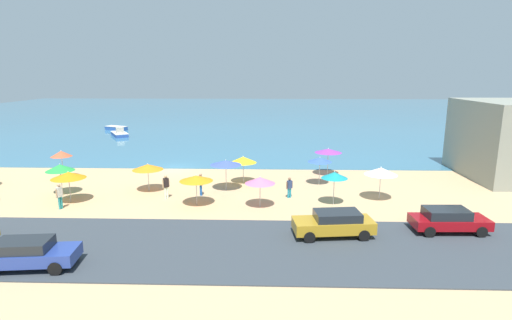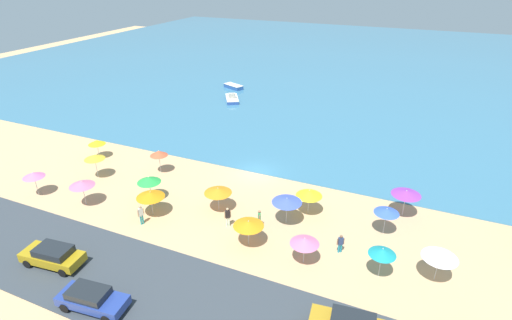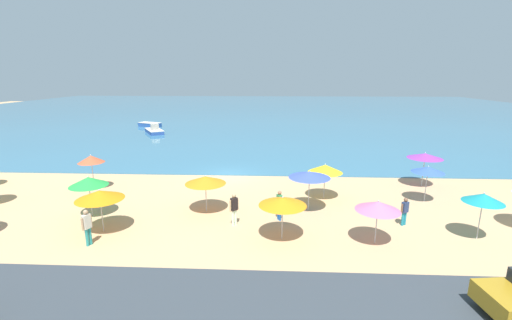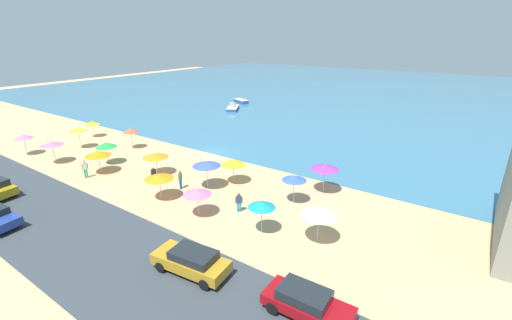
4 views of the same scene
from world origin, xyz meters
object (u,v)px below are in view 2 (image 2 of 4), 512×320
Objects in this scene: beach_umbrella_1 at (383,252)px; skiff_nearshore at (232,99)px; beach_umbrella_9 at (159,153)px; bather_2 at (141,214)px; beach_umbrella_6 at (305,241)px; beach_umbrella_5 at (94,157)px; beach_umbrella_12 at (249,224)px; beach_umbrella_4 at (287,200)px; bather_1 at (340,243)px; parked_car_1 at (53,255)px; beach_umbrella_7 at (218,191)px; beach_umbrella_2 at (406,193)px; beach_umbrella_14 at (150,195)px; beach_umbrella_11 at (149,180)px; beach_umbrella_10 at (82,184)px; bather_3 at (228,216)px; parked_car_3 at (92,298)px; bather_0 at (259,218)px; beach_umbrella_0 at (97,142)px; beach_umbrella_15 at (33,175)px; beach_umbrella_13 at (309,193)px; beach_umbrella_8 at (440,254)px; beach_umbrella_3 at (387,211)px; skiff_offshore at (233,86)px.

skiff_nearshore is (-27.00, 30.93, -1.78)m from beach_umbrella_1.
beach_umbrella_9 reaches higher than bather_2.
beach_umbrella_9 reaches higher than beach_umbrella_6.
beach_umbrella_5 is 1.12× the size of beach_umbrella_12.
beach_umbrella_9 reaches higher than beach_umbrella_4.
parked_car_1 is (-18.64, -9.68, -0.02)m from bather_1.
beach_umbrella_1 is 1.02× the size of beach_umbrella_7.
beach_umbrella_2 reaches higher than beach_umbrella_14.
beach_umbrella_11 reaches higher than skiff_nearshore.
beach_umbrella_2 reaches higher than beach_umbrella_10.
beach_umbrella_14 is at bearing -59.35° from beach_umbrella_9.
bather_3 reaches higher than parked_car_3.
parked_car_3 is at bearing -117.65° from bather_0.
beach_umbrella_1 is at bearing -6.42° from beach_umbrella_5.
beach_umbrella_0 is 32.26m from beach_umbrella_1.
beach_umbrella_11 is 17.72m from bather_1.
beach_umbrella_2 reaches higher than beach_umbrella_12.
parked_car_3 is at bearing -19.78° from parked_car_1.
beach_umbrella_1 is at bearing -11.54° from beach_umbrella_7.
beach_umbrella_14 is 1.80m from bather_2.
beach_umbrella_15 is (-16.82, -4.58, 0.17)m from beach_umbrella_7.
beach_umbrella_12 is at bearing -37.05° from beach_umbrella_7.
beach_umbrella_11 is at bearing -9.69° from beach_umbrella_5.
beach_umbrella_0 is 8.48m from beach_umbrella_15.
bather_1 is at bearing -50.91° from skiff_nearshore.
beach_umbrella_10 is at bearing -160.28° from beach_umbrella_13.
bather_0 is at bearing 177.36° from beach_umbrella_8.
beach_umbrella_14 reaches higher than bather_1.
beach_umbrella_3 is 43.47m from skiff_offshore.
parked_car_3 is (9.46, -9.00, -1.37)m from beach_umbrella_10.
beach_umbrella_1 is 3.66m from bather_1.
bather_2 is at bearing -63.98° from beach_umbrella_9.
beach_umbrella_6 is 18.12m from parked_car_1.
skiff_offshore is (-29.87, 37.12, -1.79)m from beach_umbrella_1.
beach_umbrella_12 is 6.70m from beach_umbrella_13.
beach_umbrella_1 is 5.25m from beach_umbrella_3.
parked_car_3 reaches higher than skiff_nearshore.
beach_umbrella_10 is at bearing -58.47° from beach_umbrella_5.
parked_car_1 is at bearing -124.00° from beach_umbrella_7.
beach_umbrella_2 is 1.05× the size of beach_umbrella_11.
parked_car_1 is at bearing -159.33° from beach_umbrella_1.
beach_umbrella_13 is 0.52× the size of parked_car_3.
bather_3 is 0.38× the size of skiff_nearshore.
beach_umbrella_11 reaches higher than beach_umbrella_6.
beach_umbrella_7 reaches higher than bather_1.
beach_umbrella_5 is 1.52× the size of bather_0.
beach_umbrella_9 reaches higher than beach_umbrella_13.
beach_umbrella_13 reaches higher than beach_umbrella_7.
beach_umbrella_2 reaches higher than beach_umbrella_6.
beach_umbrella_14 is at bearing -28.93° from beach_umbrella_0.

